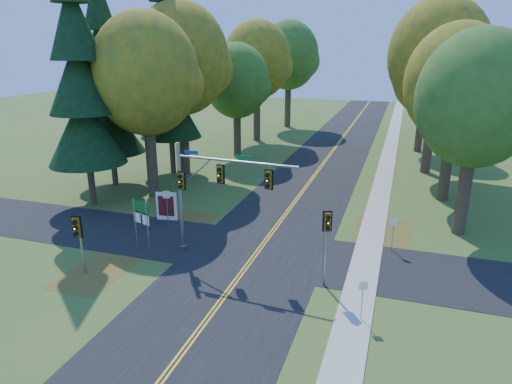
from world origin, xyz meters
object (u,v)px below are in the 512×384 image
(traffic_mast, at_px, (207,186))
(info_kiosk, at_px, (167,206))
(route_sign_cluster, at_px, (141,216))
(east_signal_pole, at_px, (327,230))

(traffic_mast, height_order, info_kiosk, traffic_mast)
(route_sign_cluster, relative_size, info_kiosk, 1.63)
(traffic_mast, distance_m, east_signal_pole, 7.20)
(route_sign_cluster, bearing_deg, info_kiosk, 122.64)
(east_signal_pole, bearing_deg, traffic_mast, 148.17)
(traffic_mast, xyz_separation_m, info_kiosk, (-5.05, 4.22, -3.20))
(east_signal_pole, distance_m, info_kiosk, 13.45)
(traffic_mast, height_order, route_sign_cluster, traffic_mast)
(traffic_mast, xyz_separation_m, east_signal_pole, (6.96, -1.47, -1.09))
(east_signal_pole, xyz_separation_m, info_kiosk, (-12.01, 5.69, -2.11))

